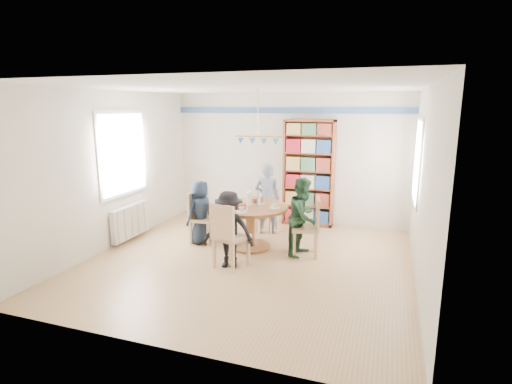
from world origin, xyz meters
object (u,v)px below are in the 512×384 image
at_px(radiator, 130,221).
at_px(chair_far, 268,207).
at_px(person_right, 303,217).
at_px(person_left, 200,212).
at_px(person_far, 267,199).
at_px(chair_right, 311,224).
at_px(person_near, 229,230).
at_px(chair_left, 199,215).
at_px(bookshelf, 309,174).
at_px(dining_table, 251,217).
at_px(chair_near, 227,233).

height_order(radiator, chair_far, chair_far).
relative_size(chair_far, person_right, 0.65).
distance_m(person_left, person_far, 1.35).
distance_m(radiator, person_far, 2.59).
relative_size(chair_right, person_left, 0.85).
bearing_deg(person_right, person_near, 144.04).
bearing_deg(chair_right, chair_left, 179.34).
relative_size(chair_right, chair_far, 1.15).
bearing_deg(person_far, bookshelf, -136.87).
bearing_deg(dining_table, bookshelf, 69.18).
height_order(chair_far, person_near, person_near).
bearing_deg(bookshelf, person_left, -131.99).
bearing_deg(dining_table, person_near, -91.31).
distance_m(person_left, person_right, 1.87).
height_order(chair_left, person_near, person_near).
relative_size(chair_left, chair_near, 0.90).
distance_m(chair_left, person_left, 0.09).
height_order(chair_left, bookshelf, bookshelf).
height_order(person_left, person_near, person_near).
bearing_deg(person_left, person_near, 66.69).
height_order(chair_near, person_left, person_left).
xyz_separation_m(chair_left, bookshelf, (1.65, 1.74, 0.56)).
distance_m(chair_right, chair_near, 1.44).
bearing_deg(chair_far, person_far, -79.91).
bearing_deg(bookshelf, chair_near, -103.80).
height_order(chair_left, chair_right, chair_right).
distance_m(person_right, person_far, 1.28).
bearing_deg(dining_table, chair_near, -90.77).
bearing_deg(bookshelf, chair_left, -133.35).
bearing_deg(radiator, chair_far, 31.64).
bearing_deg(person_near, dining_table, 85.42).
relative_size(radiator, person_right, 0.77).
xyz_separation_m(person_left, person_far, (0.97, 0.93, 0.11)).
height_order(chair_near, person_far, person_far).
height_order(chair_right, person_right, person_right).
bearing_deg(chair_far, chair_right, -46.29).
relative_size(radiator, person_far, 0.73).
xyz_separation_m(dining_table, person_near, (-0.02, -0.92, 0.04)).
height_order(dining_table, person_left, person_left).
bearing_deg(chair_left, dining_table, 0.87).
relative_size(dining_table, bookshelf, 0.60).
xyz_separation_m(chair_far, person_near, (-0.02, -1.99, 0.13)).
relative_size(chair_near, person_far, 0.75).
relative_size(dining_table, person_left, 1.13).
distance_m(person_near, bookshelf, 2.78).
relative_size(chair_near, bookshelf, 0.47).
height_order(chair_left, person_left, person_left).
height_order(person_left, person_right, person_right).
bearing_deg(person_left, dining_table, 113.14).
bearing_deg(chair_far, person_near, -90.56).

